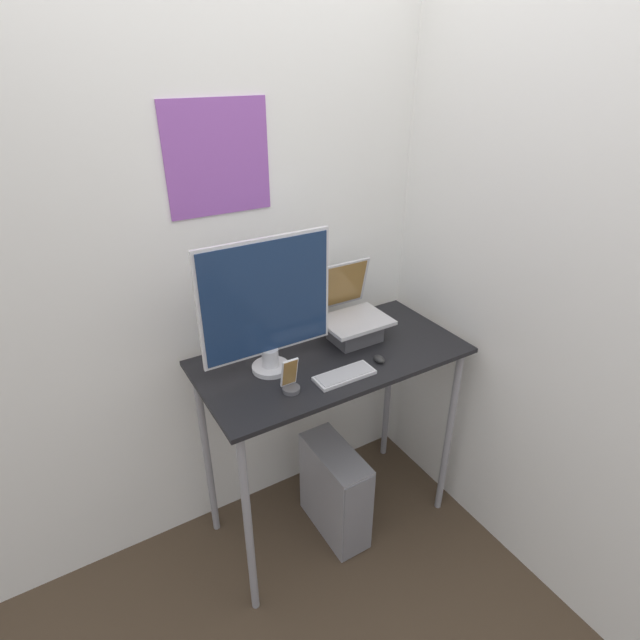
# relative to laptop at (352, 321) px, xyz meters

# --- Properties ---
(ground_plane) EXTENTS (12.00, 12.00, 0.00)m
(ground_plane) POSITION_rel_laptop_xyz_m (-0.15, -0.36, -1.05)
(ground_plane) COLOR #473828
(wall_back) EXTENTS (6.00, 0.06, 2.60)m
(wall_back) POSITION_rel_laptop_xyz_m (-0.15, 0.29, 0.25)
(wall_back) COLOR white
(wall_back) RESTS_ON ground_plane
(wall_side_right) EXTENTS (0.05, 6.00, 2.60)m
(wall_side_right) POSITION_rel_laptop_xyz_m (0.50, -0.36, 0.25)
(wall_side_right) COLOR white
(wall_side_right) RESTS_ON ground_plane
(desk) EXTENTS (1.12, 0.56, 0.96)m
(desk) POSITION_rel_laptop_xyz_m (-0.15, -0.08, -0.21)
(desk) COLOR black
(desk) RESTS_ON ground_plane
(laptop) EXTENTS (0.29, 0.28, 0.32)m
(laptop) POSITION_rel_laptop_xyz_m (0.00, 0.00, 0.00)
(laptop) COLOR #4C4C51
(laptop) RESTS_ON desk
(monitor) EXTENTS (0.53, 0.15, 0.55)m
(monitor) POSITION_rel_laptop_xyz_m (-0.42, -0.04, 0.19)
(monitor) COLOR silver
(monitor) RESTS_ON desk
(keyboard) EXTENTS (0.24, 0.10, 0.02)m
(keyboard) POSITION_rel_laptop_xyz_m (-0.20, -0.24, -0.08)
(keyboard) COLOR silver
(keyboard) RESTS_ON desk
(mouse) EXTENTS (0.04, 0.06, 0.03)m
(mouse) POSITION_rel_laptop_xyz_m (-0.02, -0.22, -0.07)
(mouse) COLOR #262626
(mouse) RESTS_ON desk
(cell_phone) EXTENTS (0.07, 0.07, 0.14)m
(cell_phone) POSITION_rel_laptop_xyz_m (-0.42, -0.21, -0.04)
(cell_phone) COLOR #4C4C51
(cell_phone) RESTS_ON desk
(computer_tower) EXTENTS (0.17, 0.40, 0.48)m
(computer_tower) POSITION_rel_laptop_xyz_m (-0.16, -0.14, -0.81)
(computer_tower) COLOR gray
(computer_tower) RESTS_ON ground_plane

